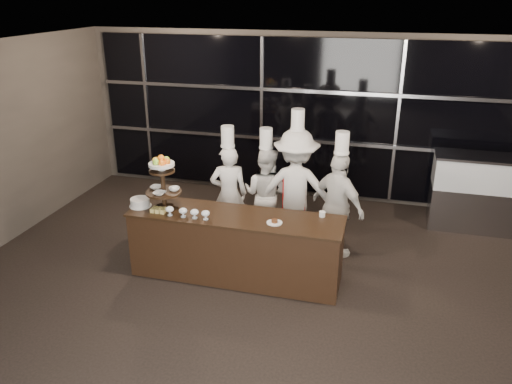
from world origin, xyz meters
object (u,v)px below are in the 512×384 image
(buffet_counter, at_px, (236,246))
(display_case, at_px, (477,189))
(chef_b, at_px, (266,193))
(display_stand, at_px, (163,178))
(chef_c, at_px, (296,188))
(chef_a, at_px, (229,193))
(chef_d, at_px, (338,205))
(layer_cake, at_px, (140,202))

(buffet_counter, height_order, display_case, display_case)
(chef_b, bearing_deg, display_stand, -131.69)
(chef_c, bearing_deg, chef_a, -170.70)
(buffet_counter, bearing_deg, chef_d, 36.58)
(buffet_counter, height_order, display_stand, display_stand)
(chef_c, height_order, chef_d, chef_c)
(display_case, bearing_deg, buffet_counter, -143.41)
(buffet_counter, xyz_separation_m, chef_c, (0.58, 1.16, 0.45))
(buffet_counter, distance_m, chef_d, 1.58)
(chef_b, distance_m, chef_d, 1.18)
(chef_b, xyz_separation_m, chef_d, (1.14, -0.32, 0.06))
(display_stand, height_order, chef_b, chef_b)
(layer_cake, bearing_deg, display_case, 28.34)
(buffet_counter, relative_size, chef_b, 1.60)
(display_case, height_order, chef_b, chef_b)
(chef_a, bearing_deg, display_case, 21.37)
(chef_a, xyz_separation_m, chef_c, (0.99, 0.16, 0.11))
(display_case, distance_m, chef_c, 3.02)
(display_case, distance_m, chef_b, 3.42)
(buffet_counter, xyz_separation_m, display_case, (3.30, 2.45, 0.22))
(chef_b, bearing_deg, chef_a, -154.82)
(display_stand, bearing_deg, chef_b, 48.31)
(buffet_counter, height_order, chef_a, chef_a)
(chef_c, bearing_deg, chef_d, -19.96)
(buffet_counter, height_order, chef_b, chef_b)
(buffet_counter, bearing_deg, chef_a, 112.42)
(chef_d, bearing_deg, chef_a, 177.33)
(layer_cake, bearing_deg, buffet_counter, 2.15)
(buffet_counter, bearing_deg, display_case, 36.59)
(display_stand, distance_m, layer_cake, 0.50)
(layer_cake, bearing_deg, chef_d, 20.65)
(chef_c, bearing_deg, display_stand, -143.75)
(layer_cake, xyz_separation_m, chef_d, (2.57, 0.97, -0.16))
(display_case, bearing_deg, layer_cake, -151.66)
(layer_cake, distance_m, chef_a, 1.41)
(chef_a, bearing_deg, chef_d, -2.67)
(display_stand, height_order, chef_d, chef_d)
(chef_b, bearing_deg, display_case, 20.74)
(display_stand, relative_size, chef_d, 0.39)
(display_stand, bearing_deg, display_case, 29.67)
(chef_c, xyz_separation_m, chef_d, (0.66, -0.24, -0.10))
(buffet_counter, bearing_deg, layer_cake, -177.85)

